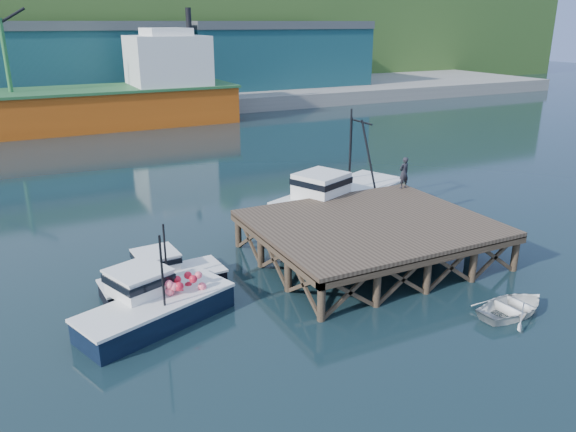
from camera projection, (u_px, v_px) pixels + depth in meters
ground at (278, 277)px, 28.09m from camera, size 300.00×300.00×0.00m
wharf at (373, 225)px, 29.63m from camera, size 12.00×10.00×2.62m
far_quay at (82, 97)px, 86.82m from camera, size 160.00×40.00×2.00m
warehouse_mid at (82, 63)px, 80.80m from camera, size 28.00×16.00×9.00m
warehouse_right at (270, 57)px, 93.55m from camera, size 30.00×16.00×9.00m
cargo_ship at (28, 103)px, 63.90m from camera, size 55.50×10.00×13.75m
hillside at (54, 28)px, 108.85m from camera, size 220.00×50.00×22.00m
boat_navy at (152, 303)px, 23.71m from camera, size 7.12×4.84×4.19m
boat_black at (162, 276)px, 26.66m from camera, size 5.88×4.93×3.56m
trawler at (339, 195)px, 36.46m from camera, size 11.05×7.49×6.98m
dinghy at (513, 306)px, 24.43m from camera, size 3.86×2.90×0.76m
dockworker at (404, 173)px, 35.28m from camera, size 0.77×0.55×2.00m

